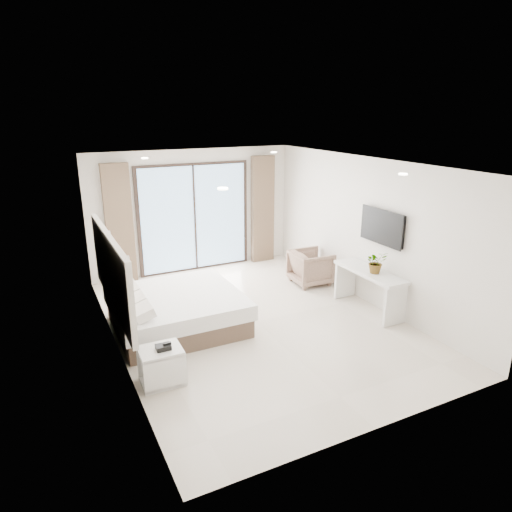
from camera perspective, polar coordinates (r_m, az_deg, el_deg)
The scene contains 8 objects.
ground at distance 7.97m, azimuth -0.02°, elevation -8.22°, with size 6.20×6.20×0.00m, color beige.
room_shell at distance 8.02m, azimuth -3.80°, elevation 3.96°, with size 4.62×6.22×2.72m.
bed at distance 7.79m, azimuth -9.99°, elevation -6.70°, with size 2.06×1.96×0.71m.
nightstand at distance 6.36m, azimuth -11.75°, elevation -13.31°, with size 0.56×0.47×0.50m.
phone at distance 6.20m, azimuth -11.52°, elevation -11.10°, with size 0.19×0.15×0.06m, color black.
console_desk at distance 8.44m, azimuth 13.96°, elevation -3.11°, with size 0.47×1.52×0.77m.
plant at distance 8.22m, azimuth 14.76°, elevation -1.03°, with size 0.36×0.40×0.31m, color #33662D.
armchair at distance 9.59m, azimuth 6.87°, elevation -1.21°, with size 0.76×0.71×0.78m, color #9C7866.
Camera 1 is at (-3.18, -6.40, 3.51)m, focal length 32.00 mm.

